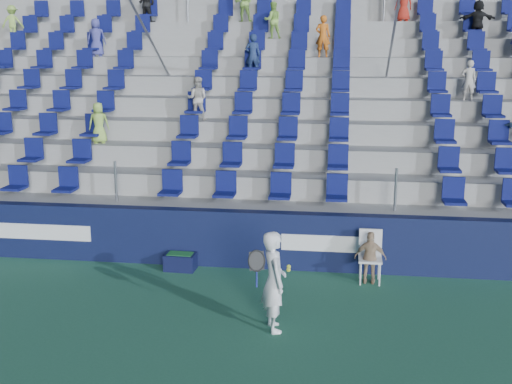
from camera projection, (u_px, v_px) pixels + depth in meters
The scene contains 7 objects.
ground at pixel (221, 331), 10.51m from camera, with size 70.00×70.00×0.00m, color #2D6A4C.
sponsor_wall at pixel (249, 239), 13.41m from camera, with size 24.00×0.32×1.20m.
grandstand at pixel (275, 133), 17.97m from camera, with size 24.00×8.17×6.63m.
tennis_player at pixel (274, 281), 10.39m from camera, with size 0.69×0.71×1.68m.
line_judge_chair at pixel (370, 252), 12.61m from camera, with size 0.46×0.47×1.03m.
line_judge at pixel (370, 258), 12.48m from camera, with size 0.62×0.26×1.05m, color tan.
ball_bin at pixel (180, 261), 13.30m from camera, with size 0.65×0.44×0.36m.
Camera 1 is at (1.86, -9.54, 4.63)m, focal length 45.00 mm.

